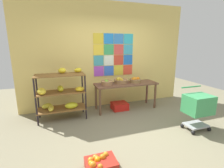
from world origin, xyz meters
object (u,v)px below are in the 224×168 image
(display_table, at_px, (126,87))
(orange_crate_foreground, at_px, (100,164))
(produce_crate_under_table, at_px, (120,106))
(fruit_basket_right, at_px, (120,81))
(shopping_cart, at_px, (198,106))
(fruit_basket_left, at_px, (135,80))
(banana_shelf_unit, at_px, (61,93))
(fruit_basket_back_right, at_px, (107,82))

(display_table, xyz_separation_m, orange_crate_foreground, (-1.27, -2.03, -0.54))
(produce_crate_under_table, height_order, orange_crate_foreground, orange_crate_foreground)
(fruit_basket_right, xyz_separation_m, orange_crate_foreground, (-1.13, -2.08, -0.71))
(orange_crate_foreground, distance_m, shopping_cart, 2.28)
(fruit_basket_left, bearing_deg, banana_shelf_unit, -176.98)
(fruit_basket_back_right, bearing_deg, fruit_basket_left, 1.94)
(fruit_basket_back_right, xyz_separation_m, produce_crate_under_table, (0.37, 0.02, -0.69))
(fruit_basket_back_right, xyz_separation_m, shopping_cart, (1.47, -1.53, -0.27))
(banana_shelf_unit, bearing_deg, fruit_basket_right, 5.27)
(fruit_basket_left, bearing_deg, produce_crate_under_table, -178.98)
(fruit_basket_right, distance_m, shopping_cart, 1.94)
(fruit_basket_back_right, relative_size, produce_crate_under_table, 0.75)
(display_table, height_order, fruit_basket_left, fruit_basket_left)
(banana_shelf_unit, relative_size, shopping_cart, 1.37)
(fruit_basket_back_right, distance_m, orange_crate_foreground, 2.25)
(shopping_cart, bearing_deg, display_table, 111.04)
(fruit_basket_right, xyz_separation_m, produce_crate_under_table, (-0.04, -0.05, -0.70))
(orange_crate_foreground, bearing_deg, fruit_basket_back_right, 70.28)
(fruit_basket_right, bearing_deg, display_table, -16.38)
(orange_crate_foreground, bearing_deg, display_table, 57.95)
(banana_shelf_unit, height_order, shopping_cart, banana_shelf_unit)
(display_table, xyz_separation_m, fruit_basket_right, (-0.15, 0.04, 0.17))
(fruit_basket_left, bearing_deg, fruit_basket_right, 174.70)
(fruit_basket_back_right, relative_size, shopping_cart, 0.36)
(shopping_cart, bearing_deg, fruit_basket_left, 102.84)
(banana_shelf_unit, distance_m, display_table, 1.70)
(shopping_cart, bearing_deg, orange_crate_foreground, -177.19)
(display_table, relative_size, shopping_cart, 1.93)
(fruit_basket_left, relative_size, fruit_basket_back_right, 1.03)
(display_table, xyz_separation_m, produce_crate_under_table, (-0.18, -0.00, -0.53))
(banana_shelf_unit, bearing_deg, fruit_basket_left, 3.02)
(produce_crate_under_table, relative_size, shopping_cart, 0.48)
(banana_shelf_unit, height_order, display_table, banana_shelf_unit)
(fruit_basket_left, relative_size, produce_crate_under_table, 0.78)
(orange_crate_foreground, bearing_deg, banana_shelf_unit, 102.41)
(orange_crate_foreground, relative_size, shopping_cart, 0.49)
(fruit_basket_back_right, bearing_deg, shopping_cart, -46.14)
(fruit_basket_left, xyz_separation_m, fruit_basket_back_right, (-0.83, -0.03, -0.00))
(fruit_basket_back_right, xyz_separation_m, fruit_basket_right, (0.41, 0.07, 0.01))
(orange_crate_foreground, bearing_deg, produce_crate_under_table, 61.76)
(display_table, bearing_deg, fruit_basket_left, 0.78)
(banana_shelf_unit, bearing_deg, fruit_basket_back_right, 3.79)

